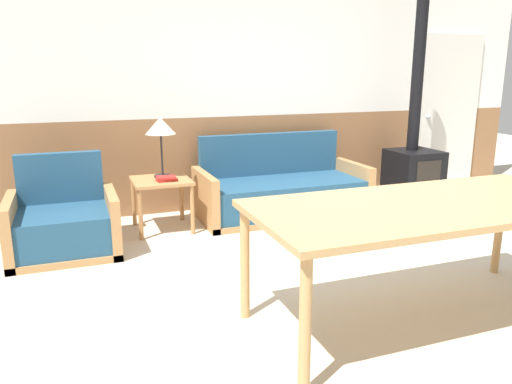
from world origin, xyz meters
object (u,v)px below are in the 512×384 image
Objects in this scene: dining_table at (430,212)px; wood_stove at (414,155)px; couch at (281,192)px; armchair at (64,225)px; side_table at (161,187)px; table_lamp at (161,128)px.

wood_stove reaches higher than dining_table.
wood_stove is (1.66, -0.06, 0.32)m from couch.
couch is 1.69m from wood_stove.
wood_stove reaches higher than armchair.
couch reaches higher than side_table.
table_lamp is 0.27× the size of dining_table.
armchair is at bearing -155.16° from table_lamp.
table_lamp is at bearing 178.11° from wood_stove.
wood_stove reaches higher than side_table.
dining_table is at bearing -65.08° from table_lamp.
couch is 2.52m from dining_table.
wood_stove is (2.93, -0.10, -0.42)m from table_lamp.
side_table is 0.57m from table_lamp.
couch is at bearing 87.67° from dining_table.
armchair is 1.28m from table_lamp.
dining_table is (1.20, -2.41, 0.28)m from side_table.
table_lamp is 0.24× the size of wood_stove.
dining_table is (1.17, -2.51, -0.29)m from table_lamp.
wood_stove is at bearing -2.13° from couch.
table_lamp is at bearing 70.06° from side_table.
couch is 0.73× the size of wood_stove.
dining_table is at bearing -126.10° from wood_stove.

